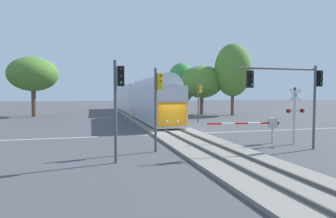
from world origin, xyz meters
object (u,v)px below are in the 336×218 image
Objects in this scene: traffic_signal_median at (158,96)px; commuter_train at (138,98)px; crossing_gate_near at (265,124)px; traffic_signal_far_side at (200,95)px; maple_right_background at (233,70)px; traffic_signal_near_right at (293,86)px; elm_centre_background at (181,83)px; traffic_signal_near_left at (118,94)px; crossing_signal_mast at (295,109)px; oak_far_right at (202,82)px; pine_left_background at (33,74)px.

commuter_train is at bearing 83.36° from traffic_signal_median.
traffic_signal_far_side is (1.01, 15.48, 1.86)m from crossing_gate_near.
maple_right_background reaches higher than crossing_gate_near.
elm_centre_background is (3.24, 33.03, 1.24)m from traffic_signal_near_right.
traffic_signal_near_left is (-10.47, -3.12, 2.10)m from crossing_gate_near.
traffic_signal_median is (2.58, 2.29, -0.10)m from traffic_signal_near_left.
traffic_signal_near_left is at bearing -138.41° from traffic_signal_median.
crossing_signal_mast is at bearing -23.57° from crossing_gate_near.
traffic_signal_median is at bearing -118.64° from traffic_signal_far_side.
oak_far_right reaches higher than traffic_signal_near_left.
traffic_signal_near_right is 0.72× the size of oak_far_right.
traffic_signal_far_side is (0.84, 18.08, -0.74)m from traffic_signal_near_right.
traffic_signal_near_left is 0.46× the size of maple_right_background.
traffic_signal_median is 32.82m from pine_left_background.
maple_right_background reaches higher than traffic_signal_far_side.
traffic_signal_median is 0.57× the size of pine_left_background.
traffic_signal_near_left is at bearing -177.25° from traffic_signal_near_right.
elm_centre_background is (1.64, 31.19, 2.81)m from crossing_signal_mast.
maple_right_background reaches higher than crossing_signal_mast.
maple_right_background is (20.44, 27.47, 3.66)m from traffic_signal_near_left.
traffic_signal_near_left is 0.90× the size of traffic_signal_near_right.
traffic_signal_near_left is at bearing -121.69° from traffic_signal_far_side.
traffic_signal_far_side is (-0.77, 16.25, 0.82)m from crossing_signal_mast.
pine_left_background reaches higher than traffic_signal_median.
traffic_signal_far_side is at bearing -33.81° from pine_left_background.
commuter_train is at bearing 170.73° from maple_right_background.
crossing_signal_mast is at bearing -93.00° from elm_centre_background.
traffic_signal_near_left is 21.86m from traffic_signal_far_side.
maple_right_background is at bearing 71.93° from crossing_signal_mast.
maple_right_background is 9.14m from elm_centre_background.
traffic_signal_far_side is at bearing 92.70° from crossing_signal_mast.
traffic_signal_far_side is 15.26m from elm_centre_background.
commuter_train is 12.64m from traffic_signal_far_side.
traffic_signal_far_side is 18.58m from traffic_signal_median.
traffic_signal_far_side reaches higher than crossing_gate_near.
crossing_signal_mast is at bearing 10.84° from traffic_signal_near_left.
pine_left_background is at bearing 122.09° from traffic_signal_near_right.
pine_left_background reaches higher than elm_centre_background.
maple_right_background is at bearing 44.72° from traffic_signal_far_side.
crossing_signal_mast is (6.46, -27.52, -0.35)m from commuter_train.
crossing_signal_mast is 28.41m from oak_far_right.
crossing_gate_near is 0.94× the size of traffic_signal_near_right.
traffic_signal_far_side is at bearing 87.34° from traffic_signal_near_right.
commuter_train is at bearing -177.59° from oak_far_right.
elm_centre_background is (-6.56, 6.07, -1.91)m from maple_right_background.
pine_left_background is (-29.96, 5.18, -0.81)m from maple_right_background.
traffic_signal_near_left reaches higher than traffic_signal_median.
oak_far_right reaches higher than traffic_signal_far_side.
pine_left_background reaches higher than crossing_signal_mast.
crossing_gate_near is 15.62m from traffic_signal_far_side.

